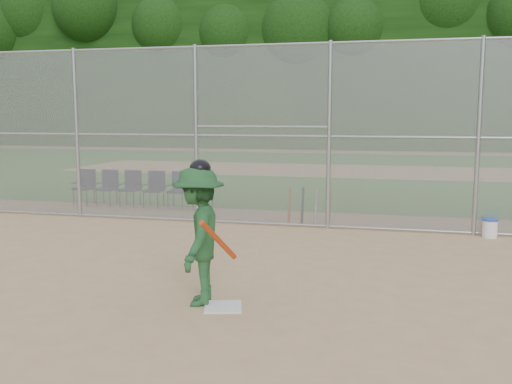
% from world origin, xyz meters
% --- Properties ---
extents(ground, '(100.00, 100.00, 0.00)m').
position_xyz_m(ground, '(0.00, 0.00, 0.00)').
color(ground, tan).
rests_on(ground, ground).
extents(grass_strip, '(100.00, 100.00, 0.00)m').
position_xyz_m(grass_strip, '(0.00, 18.00, 0.01)').
color(grass_strip, '#24611D').
rests_on(grass_strip, ground).
extents(dirt_patch_far, '(24.00, 24.00, 0.00)m').
position_xyz_m(dirt_patch_far, '(0.00, 18.00, 0.01)').
color(dirt_patch_far, tan).
rests_on(dirt_patch_far, ground).
extents(backstop_fence, '(16.09, 0.09, 4.00)m').
position_xyz_m(backstop_fence, '(0.00, 5.00, 2.07)').
color(backstop_fence, gray).
rests_on(backstop_fence, ground).
extents(treeline, '(81.00, 60.00, 11.00)m').
position_xyz_m(treeline, '(0.00, 20.00, 5.50)').
color(treeline, black).
rests_on(treeline, ground).
extents(home_plate, '(0.58, 0.58, 0.02)m').
position_xyz_m(home_plate, '(0.29, -0.47, 0.01)').
color(home_plate, silver).
rests_on(home_plate, ground).
extents(batter_at_plate, '(0.98, 1.37, 1.90)m').
position_xyz_m(batter_at_plate, '(-0.07, -0.37, 0.92)').
color(batter_at_plate, '#1E4D26').
rests_on(batter_at_plate, ground).
extents(water_cooler, '(0.31, 0.31, 0.39)m').
position_xyz_m(water_cooler, '(4.29, 4.85, 0.20)').
color(water_cooler, white).
rests_on(water_cooler, ground).
extents(spare_bats, '(0.96, 0.33, 0.84)m').
position_xyz_m(spare_bats, '(0.55, 5.29, 0.42)').
color(spare_bats, '#D84C14').
rests_on(spare_bats, ground).
extents(chair_0, '(0.54, 0.52, 0.96)m').
position_xyz_m(chair_0, '(-5.92, 6.75, 0.48)').
color(chair_0, '#0E1234').
rests_on(chair_0, ground).
extents(chair_1, '(0.54, 0.52, 0.96)m').
position_xyz_m(chair_1, '(-5.23, 6.75, 0.48)').
color(chair_1, '#0E1234').
rests_on(chair_1, ground).
extents(chair_2, '(0.54, 0.52, 0.96)m').
position_xyz_m(chair_2, '(-4.54, 6.75, 0.48)').
color(chair_2, '#0E1234').
rests_on(chair_2, ground).
extents(chair_3, '(0.54, 0.52, 0.96)m').
position_xyz_m(chair_3, '(-3.85, 6.75, 0.48)').
color(chair_3, '#0E1234').
rests_on(chair_3, ground).
extents(chair_4, '(0.54, 0.52, 0.96)m').
position_xyz_m(chair_4, '(-3.16, 6.75, 0.48)').
color(chair_4, '#0E1234').
rests_on(chair_4, ground).
extents(chair_5, '(0.54, 0.52, 0.96)m').
position_xyz_m(chair_5, '(-2.47, 6.75, 0.48)').
color(chair_5, '#0E1234').
rests_on(chair_5, ground).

